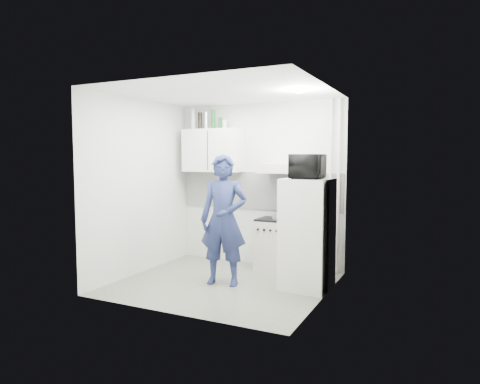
% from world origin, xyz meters
% --- Properties ---
extents(floor, '(2.80, 2.80, 0.00)m').
position_xyz_m(floor, '(0.00, 0.00, 0.00)').
color(floor, slate).
rests_on(floor, ground).
extents(ceiling, '(2.80, 2.80, 0.00)m').
position_xyz_m(ceiling, '(0.00, 0.00, 2.60)').
color(ceiling, white).
rests_on(ceiling, wall_back).
extents(wall_back, '(2.80, 0.00, 2.80)m').
position_xyz_m(wall_back, '(0.00, 1.25, 1.30)').
color(wall_back, silver).
rests_on(wall_back, floor).
extents(wall_left, '(0.00, 2.60, 2.60)m').
position_xyz_m(wall_left, '(-1.40, 0.00, 1.30)').
color(wall_left, silver).
rests_on(wall_left, floor).
extents(wall_right, '(0.00, 2.60, 2.60)m').
position_xyz_m(wall_right, '(1.40, 0.00, 1.30)').
color(wall_right, silver).
rests_on(wall_right, floor).
extents(person, '(0.72, 0.54, 1.78)m').
position_xyz_m(person, '(0.01, -0.00, 0.89)').
color(person, navy).
rests_on(person, floor).
extents(stove, '(0.48, 0.48, 0.77)m').
position_xyz_m(stove, '(0.35, 1.00, 0.38)').
color(stove, beige).
rests_on(stove, floor).
extents(fridge, '(0.63, 0.63, 1.46)m').
position_xyz_m(fridge, '(1.10, 0.30, 0.73)').
color(fridge, white).
rests_on(fridge, floor).
extents(stove_top, '(0.46, 0.46, 0.03)m').
position_xyz_m(stove_top, '(0.35, 1.00, 0.78)').
color(stove_top, black).
rests_on(stove_top, stove).
extents(saucepan, '(0.19, 0.19, 0.11)m').
position_xyz_m(saucepan, '(0.43, 0.98, 0.85)').
color(saucepan, silver).
rests_on(saucepan, stove_top).
extents(microwave, '(0.61, 0.44, 0.32)m').
position_xyz_m(microwave, '(1.10, 0.30, 1.62)').
color(microwave, black).
rests_on(microwave, fridge).
extents(bottle_a, '(0.08, 0.08, 0.34)m').
position_xyz_m(bottle_a, '(-1.13, 1.07, 2.37)').
color(bottle_a, '#B2B7BC').
rests_on(bottle_a, upper_cabinet).
extents(bottle_b, '(0.07, 0.07, 0.28)m').
position_xyz_m(bottle_b, '(-0.99, 1.07, 2.34)').
color(bottle_b, black).
rests_on(bottle_b, upper_cabinet).
extents(bottle_c, '(0.07, 0.07, 0.28)m').
position_xyz_m(bottle_c, '(-0.88, 1.07, 2.34)').
color(bottle_c, silver).
rests_on(bottle_c, upper_cabinet).
extents(bottle_d, '(0.07, 0.07, 0.31)m').
position_xyz_m(bottle_d, '(-0.74, 1.07, 2.36)').
color(bottle_d, '#144C1E').
rests_on(bottle_d, upper_cabinet).
extents(canister_a, '(0.07, 0.07, 0.18)m').
position_xyz_m(canister_a, '(-0.60, 1.07, 2.29)').
color(canister_a, '#144C1E').
rests_on(canister_a, upper_cabinet).
extents(canister_b, '(0.07, 0.07, 0.14)m').
position_xyz_m(canister_b, '(-0.53, 1.07, 2.27)').
color(canister_b, '#B2B7BC').
rests_on(canister_b, upper_cabinet).
extents(upper_cabinet, '(1.00, 0.35, 0.70)m').
position_xyz_m(upper_cabinet, '(-0.75, 1.07, 1.85)').
color(upper_cabinet, white).
rests_on(upper_cabinet, wall_back).
extents(range_hood, '(0.60, 0.50, 0.14)m').
position_xyz_m(range_hood, '(0.45, 1.00, 1.57)').
color(range_hood, beige).
rests_on(range_hood, wall_back).
extents(backsplash, '(2.74, 0.03, 0.60)m').
position_xyz_m(backsplash, '(0.00, 1.24, 1.20)').
color(backsplash, white).
rests_on(backsplash, wall_back).
extents(pipe_a, '(0.05, 0.05, 2.60)m').
position_xyz_m(pipe_a, '(1.30, 1.17, 1.30)').
color(pipe_a, beige).
rests_on(pipe_a, floor).
extents(pipe_b, '(0.04, 0.04, 2.60)m').
position_xyz_m(pipe_b, '(1.18, 1.17, 1.30)').
color(pipe_b, beige).
rests_on(pipe_b, floor).
extents(ceiling_spot_fixture, '(0.10, 0.10, 0.02)m').
position_xyz_m(ceiling_spot_fixture, '(1.00, 0.20, 2.57)').
color(ceiling_spot_fixture, white).
rests_on(ceiling_spot_fixture, ceiling).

